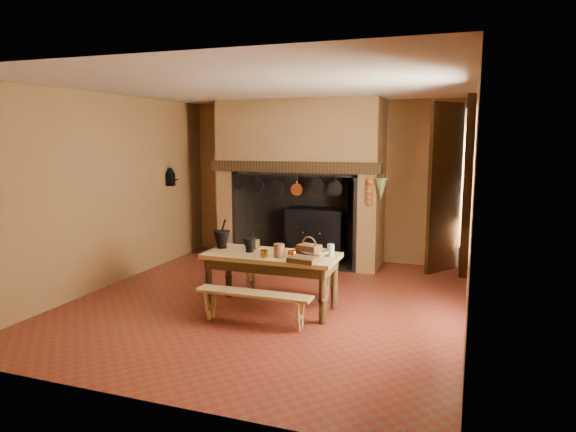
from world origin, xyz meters
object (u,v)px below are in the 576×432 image
object	(u,v)px
iron_range	(317,234)
work_table	(272,262)
bench_front	(254,300)
wicker_basket	(309,250)
coffee_grinder	(254,243)
mixing_bowl	(315,253)

from	to	relation	value
iron_range	work_table	world-z (taller)	iron_range
bench_front	wicker_basket	bearing A→B (deg)	49.25
coffee_grinder	wicker_basket	size ratio (longest dim) A/B	0.60
iron_range	coffee_grinder	distance (m)	2.51
bench_front	coffee_grinder	bearing A→B (deg)	113.16
iron_range	mixing_bowl	size ratio (longest dim) A/B	4.84
iron_range	work_table	size ratio (longest dim) A/B	0.95
iron_range	wicker_basket	size ratio (longest dim) A/B	5.23
wicker_basket	iron_range	bearing A→B (deg)	119.86
work_table	wicker_basket	world-z (taller)	wicker_basket
coffee_grinder	wicker_basket	bearing A→B (deg)	-12.38
work_table	mixing_bowl	size ratio (longest dim) A/B	5.09
bench_front	mixing_bowl	distance (m)	0.95
coffee_grinder	mixing_bowl	world-z (taller)	coffee_grinder
coffee_grinder	wicker_basket	world-z (taller)	wicker_basket
coffee_grinder	mixing_bowl	distance (m)	0.92
bench_front	coffee_grinder	xyz separation A→B (m)	(-0.33, 0.78, 0.50)
bench_front	wicker_basket	world-z (taller)	wicker_basket
mixing_bowl	wicker_basket	distance (m)	0.09
work_table	coffee_grinder	world-z (taller)	coffee_grinder
work_table	bench_front	size ratio (longest dim) A/B	1.20
work_table	wicker_basket	size ratio (longest dim) A/B	5.50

